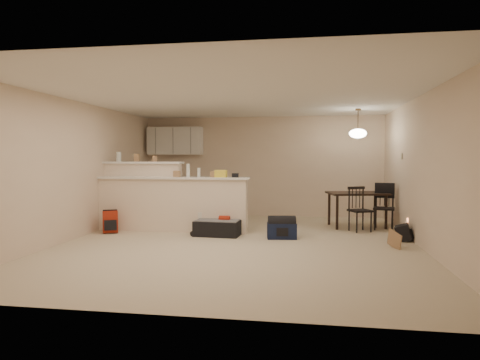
% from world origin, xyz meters
% --- Properties ---
extents(room, '(7.00, 7.02, 2.50)m').
position_xyz_m(room, '(0.00, 0.00, 1.25)').
color(room, beige).
rests_on(room, ground).
extents(breakfast_bar, '(3.08, 0.58, 1.39)m').
position_xyz_m(breakfast_bar, '(-1.76, 0.98, 0.61)').
color(breakfast_bar, beige).
rests_on(breakfast_bar, ground).
extents(upper_cabinets, '(1.40, 0.34, 0.70)m').
position_xyz_m(upper_cabinets, '(-2.20, 3.32, 1.90)').
color(upper_cabinets, white).
rests_on(upper_cabinets, room).
extents(kitchen_counter, '(1.80, 0.60, 0.90)m').
position_xyz_m(kitchen_counter, '(-2.00, 3.19, 0.45)').
color(kitchen_counter, white).
rests_on(kitchen_counter, ground).
extents(thermostat, '(0.02, 0.12, 0.12)m').
position_xyz_m(thermostat, '(2.98, 1.55, 1.50)').
color(thermostat, beige).
rests_on(thermostat, room).
extents(jar, '(0.10, 0.10, 0.20)m').
position_xyz_m(jar, '(-2.72, 1.12, 1.49)').
color(jar, silver).
rests_on(jar, breakfast_bar).
extents(cereal_box, '(0.10, 0.07, 0.16)m').
position_xyz_m(cereal_box, '(-2.32, 1.12, 1.47)').
color(cereal_box, '#A17A53').
rests_on(cereal_box, breakfast_bar).
extents(small_box, '(0.08, 0.06, 0.12)m').
position_xyz_m(small_box, '(-1.94, 1.12, 1.45)').
color(small_box, '#A17A53').
rests_on(small_box, breakfast_bar).
extents(bottle_a, '(0.07, 0.07, 0.26)m').
position_xyz_m(bottle_a, '(-1.17, 0.90, 1.22)').
color(bottle_a, silver).
rests_on(bottle_a, breakfast_bar).
extents(bottle_b, '(0.06, 0.06, 0.18)m').
position_xyz_m(bottle_b, '(-0.95, 0.90, 1.18)').
color(bottle_b, silver).
rests_on(bottle_b, breakfast_bar).
extents(bag_lump, '(0.22, 0.18, 0.14)m').
position_xyz_m(bag_lump, '(-0.51, 0.90, 1.16)').
color(bag_lump, '#A17A53').
rests_on(bag_lump, breakfast_bar).
extents(pouch, '(0.12, 0.10, 0.08)m').
position_xyz_m(pouch, '(-0.22, 0.90, 1.13)').
color(pouch, '#A17A53').
rests_on(pouch, breakfast_bar).
extents(extra_item_x, '(0.14, 0.10, 0.12)m').
position_xyz_m(extra_item_x, '(-0.65, 0.90, 1.15)').
color(extra_item_x, '#A17A53').
rests_on(extra_item_x, breakfast_bar).
extents(extra_item_y, '(0.13, 0.10, 0.12)m').
position_xyz_m(extra_item_y, '(-1.40, 0.90, 1.15)').
color(extra_item_y, '#A17A53').
rests_on(extra_item_y, breakfast_bar).
extents(dining_table, '(1.32, 1.01, 0.74)m').
position_xyz_m(dining_table, '(2.20, 2.04, 0.65)').
color(dining_table, black).
rests_on(dining_table, ground).
extents(pendant_lamp, '(0.36, 0.36, 0.62)m').
position_xyz_m(pendant_lamp, '(2.20, 2.04, 1.99)').
color(pendant_lamp, brown).
rests_on(pendant_lamp, room).
extents(dining_chair_near, '(0.51, 0.50, 0.89)m').
position_xyz_m(dining_chair_near, '(2.20, 1.47, 0.44)').
color(dining_chair_near, black).
rests_on(dining_chair_near, ground).
extents(dining_chair_far, '(0.48, 0.46, 0.93)m').
position_xyz_m(dining_chair_far, '(2.71, 1.77, 0.46)').
color(dining_chair_far, black).
rests_on(dining_chair_far, ground).
extents(suitcase, '(0.87, 0.60, 0.28)m').
position_xyz_m(suitcase, '(-0.51, 0.61, 0.14)').
color(suitcase, black).
rests_on(suitcase, ground).
extents(red_backpack, '(0.33, 0.29, 0.43)m').
position_xyz_m(red_backpack, '(-2.65, 0.54, 0.21)').
color(red_backpack, '#A42512').
rests_on(red_backpack, ground).
extents(navy_duffel, '(0.56, 0.36, 0.29)m').
position_xyz_m(navy_duffel, '(0.70, 0.48, 0.14)').
color(navy_duffel, '#121B38').
rests_on(navy_duffel, ground).
extents(black_daypack, '(0.30, 0.36, 0.28)m').
position_xyz_m(black_daypack, '(2.85, 0.61, 0.14)').
color(black_daypack, black).
rests_on(black_daypack, ground).
extents(cardboard_sheet, '(0.15, 0.34, 0.27)m').
position_xyz_m(cardboard_sheet, '(2.57, -0.06, 0.14)').
color(cardboard_sheet, '#A17A53').
rests_on(cardboard_sheet, ground).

